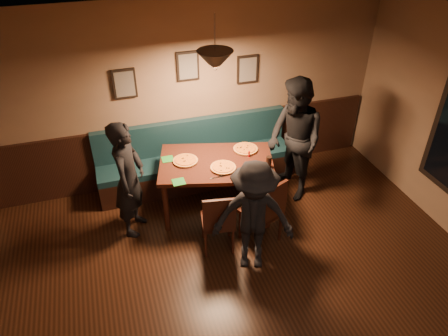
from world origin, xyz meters
name	(u,v)px	position (x,y,z in m)	size (l,w,h in m)	color
ceiling	(308,111)	(0.00, 0.00, 2.80)	(7.00, 7.00, 0.00)	silver
wall_back	(189,95)	(0.00, 3.50, 1.40)	(6.00, 6.00, 0.00)	#8C704F
wainscot	(192,148)	(0.00, 3.47, 0.50)	(5.88, 0.06, 1.00)	black
booth_bench	(196,157)	(0.00, 3.20, 0.50)	(3.00, 0.60, 1.00)	#0F232D
picture_left	(125,84)	(-0.90, 3.47, 1.70)	(0.32, 0.04, 0.42)	black
picture_center	(188,66)	(0.00, 3.47, 1.85)	(0.32, 0.04, 0.42)	black
picture_right	(247,69)	(0.90, 3.47, 1.70)	(0.32, 0.04, 0.42)	black
pendant_lamp	(215,61)	(0.12, 2.49, 2.25)	(0.44, 0.44, 0.25)	black
dining_table	(217,186)	(0.12, 2.49, 0.41)	(1.54, 0.99, 0.83)	#321F0E
chair_near_left	(218,219)	(-0.09, 1.75, 0.46)	(0.40, 0.40, 0.92)	black
chair_near_right	(261,210)	(0.48, 1.71, 0.50)	(0.44, 0.44, 0.99)	#321C0E
diner_left	(129,179)	(-1.07, 2.44, 0.82)	(0.60, 0.39, 1.65)	black
diner_right	(295,140)	(1.31, 2.54, 0.93)	(0.90, 0.70, 1.85)	black
diner_front	(253,217)	(0.22, 1.34, 0.75)	(0.97, 0.56, 1.50)	black
pizza_a	(185,161)	(-0.29, 2.62, 0.85)	(0.34, 0.34, 0.04)	orange
pizza_b	(223,167)	(0.16, 2.30, 0.85)	(0.34, 0.34, 0.04)	orange
pizza_c	(245,149)	(0.60, 2.66, 0.85)	(0.35, 0.35, 0.04)	orange
soda_glass	(269,162)	(0.75, 2.16, 0.91)	(0.08, 0.08, 0.16)	black
tabasco_bottle	(249,154)	(0.59, 2.47, 0.88)	(0.02, 0.02, 0.11)	#A70507
napkin_a	(168,159)	(-0.51, 2.75, 0.83)	(0.16, 0.16, 0.01)	#1F7525
napkin_b	(179,182)	(-0.48, 2.18, 0.83)	(0.16, 0.16, 0.01)	#1D6F26
cutlery_set	(223,176)	(0.10, 2.13, 0.83)	(0.02, 0.20, 0.00)	silver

